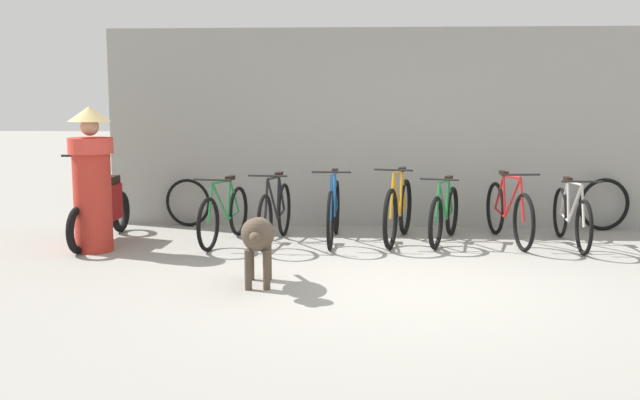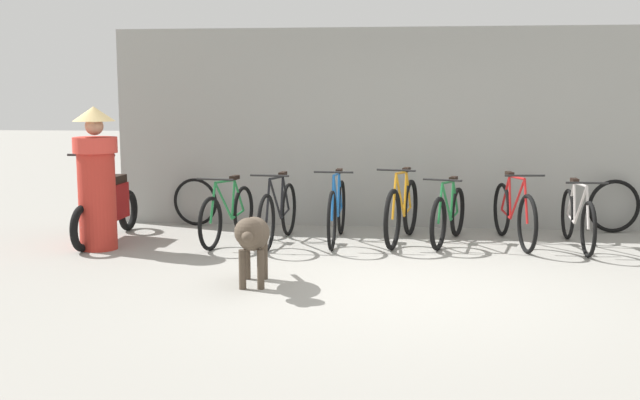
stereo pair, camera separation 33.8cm
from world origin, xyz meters
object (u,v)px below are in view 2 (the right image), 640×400
object	(u,v)px
bicycle_1	(278,214)
bicycle_4	(448,216)
bicycle_3	(402,212)
bicycle_6	(577,219)
spare_tire_right	(195,202)
bicycle_2	(337,211)
bicycle_5	(514,214)
motorcycle	(106,205)
bicycle_0	(228,215)
stray_dog	(252,236)
person_in_robes	(96,176)
spare_tire_left	(614,206)

from	to	relation	value
bicycle_1	bicycle_4	size ratio (longest dim) A/B	1.14
bicycle_3	bicycle_4	size ratio (longest dim) A/B	1.10
bicycle_6	spare_tire_right	world-z (taller)	bicycle_6
bicycle_2	bicycle_3	bearing A→B (deg)	96.17
bicycle_3	spare_tire_right	distance (m)	2.96
bicycle_2	bicycle_5	bearing A→B (deg)	94.01
bicycle_3	bicycle_6	distance (m)	2.05
motorcycle	spare_tire_right	size ratio (longest dim) A/B	2.93
bicycle_5	spare_tire_right	bearing A→B (deg)	-109.45
bicycle_0	bicycle_3	distance (m)	2.12
bicycle_0	bicycle_3	world-z (taller)	bicycle_3
bicycle_0	stray_dog	distance (m)	2.20
stray_dog	spare_tire_right	bearing A→B (deg)	-161.18
bicycle_5	person_in_robes	bearing A→B (deg)	-87.94
stray_dog	spare_tire_left	xyz separation A→B (m)	(4.16, 3.20, -0.13)
stray_dog	person_in_robes	bearing A→B (deg)	-130.58
bicycle_3	bicycle_4	world-z (taller)	bicycle_3
stray_dog	spare_tire_right	xyz separation A→B (m)	(-1.41, 3.20, -0.15)
bicycle_2	stray_dog	world-z (taller)	bicycle_2
bicycle_0	bicycle_6	size ratio (longest dim) A/B	0.97
bicycle_1	person_in_robes	size ratio (longest dim) A/B	1.04
bicycle_0	bicycle_2	size ratio (longest dim) A/B	0.94
bicycle_6	stray_dog	xyz separation A→B (m)	(-3.45, -2.16, 0.14)
bicycle_6	person_in_robes	world-z (taller)	person_in_robes
bicycle_0	bicycle_5	distance (m)	3.45
bicycle_6	spare_tire_right	distance (m)	4.97
bicycle_1	bicycle_2	size ratio (longest dim) A/B	0.98
bicycle_3	spare_tire_left	distance (m)	2.89
bicycle_0	bicycle_4	xyz separation A→B (m)	(2.67, 0.21, -0.01)
bicycle_3	spare_tire_left	size ratio (longest dim) A/B	2.40
bicycle_4	bicycle_2	bearing A→B (deg)	-69.86
bicycle_3	spare_tire_left	xyz separation A→B (m)	(2.75, 0.91, -0.03)
bicycle_3	spare_tire_right	world-z (taller)	bicycle_3
bicycle_6	bicycle_0	bearing A→B (deg)	-88.06
motorcycle	spare_tire_left	bearing A→B (deg)	101.91
spare_tire_left	person_in_robes	bearing A→B (deg)	-164.92
bicycle_2	bicycle_4	size ratio (longest dim) A/B	1.15
bicycle_6	motorcycle	xyz separation A→B (m)	(-5.66, -0.13, 0.10)
person_in_robes	bicycle_6	bearing A→B (deg)	-148.00
bicycle_3	bicycle_6	xyz separation A→B (m)	(2.05, -0.13, -0.04)
bicycle_0	spare_tire_left	size ratio (longest dim) A/B	2.35
spare_tire_left	bicycle_0	bearing A→B (deg)	-167.03
bicycle_2	stray_dog	bearing A→B (deg)	-13.63
bicycle_4	spare_tire_right	distance (m)	3.50
person_in_robes	bicycle_5	bearing A→B (deg)	-145.30
bicycle_0	bicycle_4	bearing A→B (deg)	104.52
person_in_robes	spare_tire_left	world-z (taller)	person_in_robes
bicycle_1	spare_tire_left	size ratio (longest dim) A/B	2.47
bicycle_4	bicycle_5	size ratio (longest dim) A/B	0.87
bicycle_3	stray_dog	distance (m)	2.69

